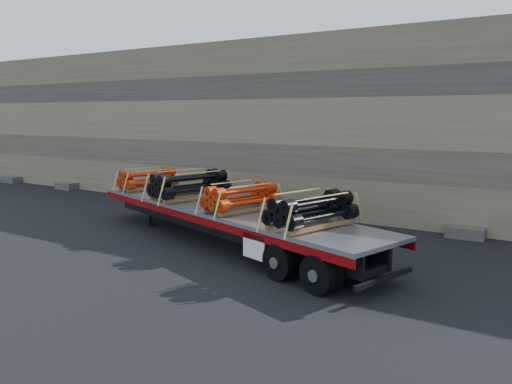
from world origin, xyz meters
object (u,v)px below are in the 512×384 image
at_px(bundle_rear, 311,211).
at_px(bundle_midrear, 241,198).
at_px(bundle_midfront, 190,186).
at_px(trailer, 224,225).
at_px(bundle_front, 148,179).

bearing_deg(bundle_rear, bundle_midrear, -180.00).
bearing_deg(bundle_midfront, bundle_rear, 0.00).
bearing_deg(bundle_midrear, trailer, 180.00).
relative_size(bundle_midrear, bundle_rear, 0.94).
relative_size(bundle_front, bundle_midrear, 0.94).
height_order(bundle_midfront, bundle_rear, bundle_midfront).
height_order(bundle_midrear, bundle_rear, bundle_rear).
relative_size(trailer, bundle_front, 5.75).
relative_size(trailer, bundle_rear, 5.10).
xyz_separation_m(bundle_midfront, bundle_midrear, (2.62, -0.83, -0.06)).
distance_m(trailer, bundle_front, 4.89).
height_order(bundle_front, bundle_rear, bundle_rear).
bearing_deg(bundle_midrear, bundle_rear, 0.00).
height_order(bundle_front, bundle_midrear, bundle_midrear).
bearing_deg(bundle_front, bundle_rear, -0.00).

